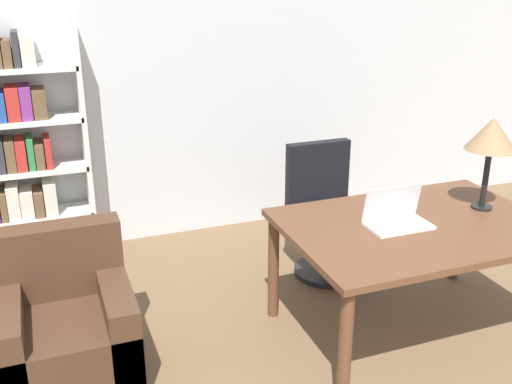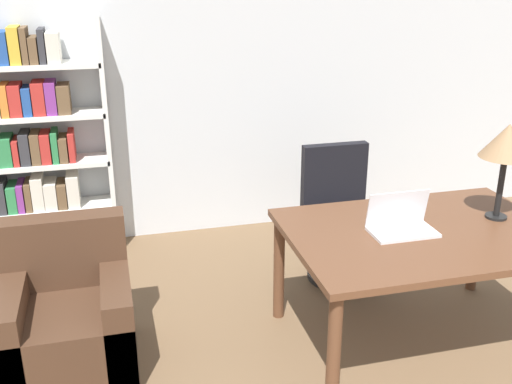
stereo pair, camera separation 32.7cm
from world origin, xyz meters
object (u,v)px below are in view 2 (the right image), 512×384
object	(u,v)px
desk	(422,244)
table_lamp	(507,143)
office_chair	(340,218)
laptop	(401,223)
bookshelf	(41,154)
armchair	(68,321)

from	to	relation	value
desk	table_lamp	world-z (taller)	table_lamp
table_lamp	office_chair	bearing A→B (deg)	126.22
desk	laptop	world-z (taller)	laptop
desk	office_chair	distance (m)	0.96
bookshelf	table_lamp	bearing A→B (deg)	-32.70
table_lamp	office_chair	size ratio (longest dim) A/B	0.60
table_lamp	armchair	bearing A→B (deg)	174.62
laptop	table_lamp	distance (m)	0.77
armchair	bookshelf	size ratio (longest dim) A/B	0.45
laptop	office_chair	size ratio (longest dim) A/B	0.38
desk	armchair	world-z (taller)	armchair
armchair	bookshelf	xyz separation A→B (m)	(-0.19, 1.50, 0.55)
laptop	table_lamp	world-z (taller)	table_lamp
office_chair	armchair	size ratio (longest dim) A/B	1.17
desk	armchair	size ratio (longest dim) A/B	1.89
desk	bookshelf	size ratio (longest dim) A/B	0.84
table_lamp	armchair	size ratio (longest dim) A/B	0.70
table_lamp	armchair	world-z (taller)	table_lamp
bookshelf	office_chair	bearing A→B (deg)	-22.79
laptop	armchair	xyz separation A→B (m)	(-1.87, 0.27, -0.51)
laptop	table_lamp	bearing A→B (deg)	3.31
laptop	desk	bearing A→B (deg)	-10.88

